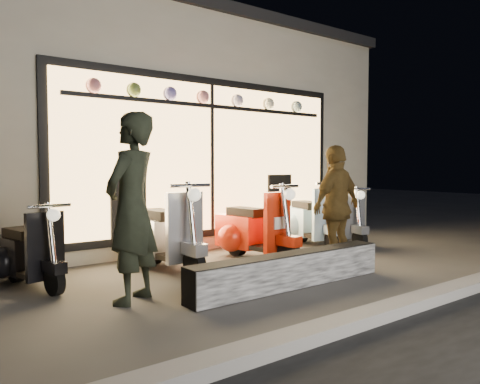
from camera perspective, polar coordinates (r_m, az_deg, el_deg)
The scene contains 11 objects.
ground at distance 5.98m, azimuth 0.51°, elevation -10.50°, with size 40.00×40.00×0.00m, color #383533.
kerb at distance 4.60m, azimuth 16.40°, elevation -14.09°, with size 40.00×0.25×0.12m, color slate.
shop_building at distance 10.24m, azimuth -16.88°, elevation 6.94°, with size 10.20×6.23×4.20m.
graffiti_barrier at distance 5.56m, azimuth 6.12°, elevation -9.45°, with size 2.76×0.28×0.40m, color black.
scooter_silver at distance 6.59m, azimuth -9.46°, elevation -5.17°, with size 0.51×1.59×1.14m.
scooter_red at distance 7.16m, azimuth 1.11°, elevation -4.61°, with size 0.60×1.55×1.10m.
scooter_black at distance 6.14m, azimuth -24.76°, elevation -6.77°, with size 0.62×1.35×0.96m.
scooter_blue at distance 8.48m, azimuth 8.33°, elevation -3.41°, with size 0.76×1.54×1.10m.
scooter_grey at distance 8.83m, azimuth 11.67°, elevation -3.45°, with size 0.69×1.39×0.99m.
man at distance 4.95m, azimuth -13.07°, elevation -1.88°, with size 0.72×0.47×1.97m, color black.
woman at distance 6.58m, azimuth 11.69°, elevation -1.79°, with size 1.00×0.41×1.70m, color brown.
Camera 1 is at (-3.55, -4.60, 1.42)m, focal length 35.00 mm.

